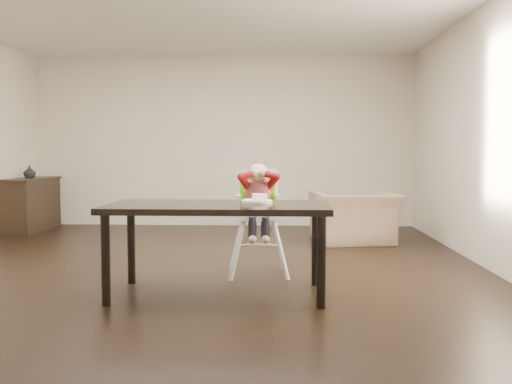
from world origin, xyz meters
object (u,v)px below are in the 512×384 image
high_chair (258,196)px  dining_table (218,214)px  armchair (354,209)px  sideboard (32,204)px

high_chair → dining_table: bearing=-115.1°
high_chair → armchair: high_chair is taller
dining_table → sideboard: sideboard is taller
high_chair → sideboard: (-3.49, 2.85, -0.35)m
dining_table → high_chair: bearing=70.1°
dining_table → sideboard: bearing=131.2°
armchair → dining_table: bearing=52.5°
sideboard → high_chair: bearing=-39.2°
dining_table → armchair: bearing=62.2°
high_chair → armchair: bearing=54.0°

